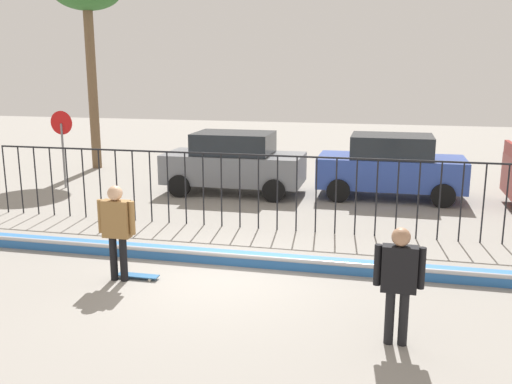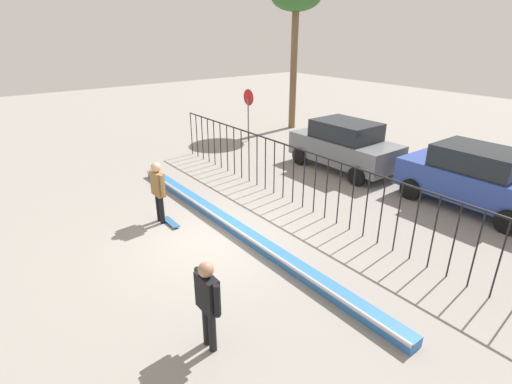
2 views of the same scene
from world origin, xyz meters
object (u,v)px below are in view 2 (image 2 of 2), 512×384
Objects in this scene: skateboard at (171,222)px; camera_operator at (208,298)px; palm_tree_short at (296,3)px; stop_sign at (248,108)px; skateboarder at (158,187)px; parked_car_blue at (475,177)px; parked_car_gray at (344,145)px.

camera_operator is (4.68, -1.54, 0.98)m from skateboard.
camera_operator is at bearing -47.23° from palm_tree_short.
stop_sign is (-10.45, 8.57, 0.58)m from camera_operator.
skateboarder is at bearing -59.79° from palm_tree_short.
parked_car_blue is at bearing 74.29° from skateboard.
camera_operator is 0.24× the size of palm_tree_short.
camera_operator is at bearing -45.68° from skateboarder.
camera_operator is 9.50m from parked_car_blue.
camera_operator reaches higher than skateboard.
camera_operator is (4.98, -1.39, -0.04)m from skateboarder.
stop_sign is at bearing 97.15° from skateboarder.
stop_sign reaches higher than skateboarder.
stop_sign is at bearing -77.31° from palm_tree_short.
palm_tree_short reaches higher than camera_operator.
palm_tree_short is at bearing 168.18° from parked_car_blue.
parked_car_blue is (4.76, 0.43, 0.00)m from parked_car_gray.
skateboarder is 0.72× the size of stop_sign.
parked_car_gray is 5.65m from stop_sign.
parked_car_gray is at bearing -53.40° from camera_operator.
parked_car_blue reaches higher than skateboarder.
skateboard is at bearing -118.28° from parked_car_blue.
palm_tree_short reaches higher than parked_car_blue.
palm_tree_short is at bearing 102.69° from stop_sign.
skateboarder is at bearing -119.40° from parked_car_blue.
parked_car_gray is at bearing 5.07° from stop_sign.
stop_sign is at bearing -178.39° from parked_car_gray.
stop_sign reaches higher than skateboard.
parked_car_gray is 0.59× the size of palm_tree_short.
parked_car_blue reaches higher than camera_operator.
parked_car_gray is at bearing -173.22° from parked_car_blue.
stop_sign is (-5.47, 7.19, 0.54)m from skateboarder.
stop_sign is (-10.35, -0.92, 0.64)m from parked_car_blue.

